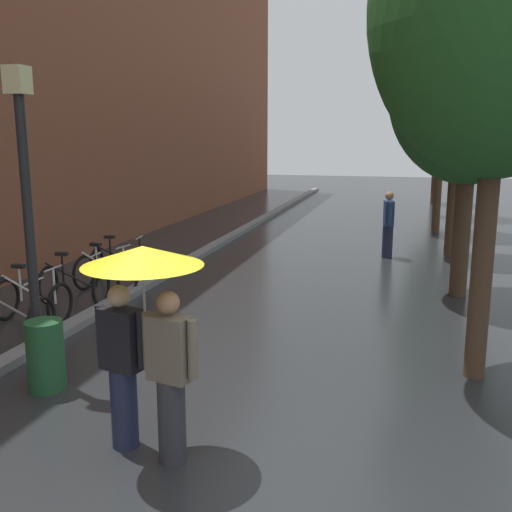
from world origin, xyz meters
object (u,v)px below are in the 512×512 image
(street_tree_1, at_px, (472,93))
(street_tree_2, at_px, (458,119))
(couple_under_umbrella, at_px, (144,318))
(street_tree_5, at_px, (439,124))
(street_tree_3, at_px, (443,108))
(parked_bicycle_4, at_px, (120,263))
(street_tree_0, at_px, (503,7))
(parked_bicycle_3, at_px, (106,273))
(parked_bicycle_1, at_px, (32,300))
(street_lamp_post, at_px, (27,200))
(parked_bicycle_0, at_px, (11,316))
(parked_bicycle_2, at_px, (74,285))
(street_tree_4, at_px, (443,100))
(litter_bin, at_px, (46,355))
(pedestrian_walking_midground, at_px, (388,224))

(street_tree_1, distance_m, street_tree_2, 3.84)
(couple_under_umbrella, bearing_deg, street_tree_5, 81.47)
(street_tree_3, distance_m, parked_bicycle_4, 11.11)
(street_tree_2, height_order, street_tree_3, street_tree_3)
(street_tree_1, xyz_separation_m, parked_bicycle_4, (-6.75, -0.61, -3.37))
(street_tree_0, relative_size, parked_bicycle_4, 5.41)
(parked_bicycle_3, bearing_deg, street_tree_0, -20.82)
(parked_bicycle_4, height_order, couple_under_umbrella, couple_under_umbrella)
(street_tree_1, bearing_deg, parked_bicycle_1, -152.79)
(parked_bicycle_3, xyz_separation_m, street_lamp_post, (1.17, -3.85, 1.86))
(street_tree_0, bearing_deg, street_tree_3, 90.28)
(street_tree_1, bearing_deg, parked_bicycle_4, -174.85)
(street_tree_0, bearing_deg, parked_bicycle_1, 175.93)
(street_tree_2, distance_m, street_tree_3, 3.84)
(parked_bicycle_0, bearing_deg, street_tree_0, 2.93)
(street_lamp_post, bearing_deg, parked_bicycle_2, 113.83)
(couple_under_umbrella, relative_size, street_lamp_post, 0.54)
(couple_under_umbrella, bearing_deg, parked_bicycle_1, 137.74)
(street_tree_4, bearing_deg, litter_bin, -106.44)
(street_tree_5, relative_size, litter_bin, 5.68)
(street_tree_2, xyz_separation_m, parked_bicycle_4, (-6.82, -4.43, -3.01))
(street_tree_2, bearing_deg, parked_bicycle_2, -137.33)
(parked_bicycle_2, distance_m, street_lamp_post, 3.71)
(parked_bicycle_3, relative_size, parked_bicycle_4, 0.99)
(street_tree_1, relative_size, parked_bicycle_3, 4.65)
(street_tree_4, bearing_deg, parked_bicycle_4, -118.88)
(street_tree_3, bearing_deg, parked_bicycle_2, -123.16)
(street_tree_3, distance_m, parked_bicycle_3, 11.70)
(street_tree_1, height_order, couple_under_umbrella, street_tree_1)
(parked_bicycle_1, xyz_separation_m, parked_bicycle_2, (0.10, 1.08, 0.00))
(street_tree_3, relative_size, street_lamp_post, 1.44)
(street_tree_3, distance_m, pedestrian_walking_midground, 5.45)
(street_tree_4, xyz_separation_m, street_tree_5, (0.05, 4.20, -0.79))
(parked_bicycle_1, distance_m, couple_under_umbrella, 4.87)
(litter_bin, bearing_deg, street_tree_4, 73.56)
(street_tree_1, distance_m, parked_bicycle_3, 7.55)
(street_tree_4, xyz_separation_m, parked_bicycle_1, (-6.87, -15.23, -3.88))
(street_tree_0, height_order, pedestrian_walking_midground, street_tree_0)
(street_tree_1, bearing_deg, street_tree_4, 89.74)
(parked_bicycle_4, height_order, litter_bin, parked_bicycle_4)
(couple_under_umbrella, bearing_deg, street_tree_2, 72.34)
(parked_bicycle_0, height_order, litter_bin, parked_bicycle_0)
(street_tree_0, xyz_separation_m, street_tree_5, (0.19, 19.91, -0.93))
(parked_bicycle_2, distance_m, pedestrian_walking_midground, 7.76)
(parked_bicycle_4, relative_size, litter_bin, 1.38)
(street_tree_1, relative_size, street_tree_4, 0.94)
(parked_bicycle_0, bearing_deg, litter_bin, -42.11)
(parked_bicycle_0, height_order, pedestrian_walking_midground, pedestrian_walking_midground)
(street_lamp_post, height_order, pedestrian_walking_midground, street_lamp_post)
(street_tree_1, distance_m, parked_bicycle_2, 7.89)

